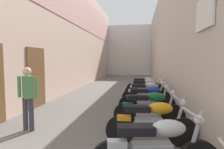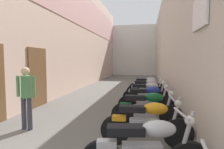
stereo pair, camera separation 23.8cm
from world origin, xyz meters
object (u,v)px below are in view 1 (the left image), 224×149
at_px(motorcycle_sixth, 146,93).
at_px(motorcycle_eighth, 145,85).
at_px(motorcycle_fifth, 147,99).
at_px(pedestrian_mid_alley, 28,94).
at_px(motorcycle_fourth, 149,107).
at_px(motorcycle_seventh, 146,88).
at_px(motorcycle_second, 156,147).
at_px(motorcycle_third, 152,122).

bearing_deg(motorcycle_sixth, motorcycle_eighth, 90.00).
height_order(motorcycle_fifth, pedestrian_mid_alley, pedestrian_mid_alley).
distance_m(motorcycle_sixth, pedestrian_mid_alley, 4.25).
bearing_deg(motorcycle_fourth, motorcycle_eighth, 90.00).
bearing_deg(motorcycle_seventh, pedestrian_mid_alley, -124.85).
bearing_deg(motorcycle_fourth, motorcycle_second, -90.00).
relative_size(motorcycle_fifth, motorcycle_eighth, 1.00).
bearing_deg(motorcycle_eighth, motorcycle_fourth, -90.00).
relative_size(motorcycle_second, pedestrian_mid_alley, 1.17).
bearing_deg(motorcycle_third, motorcycle_seventh, 90.00).
bearing_deg(pedestrian_mid_alley, motorcycle_third, -6.84).
height_order(motorcycle_seventh, motorcycle_eighth, same).
bearing_deg(motorcycle_sixth, motorcycle_second, -90.00).
bearing_deg(motorcycle_sixth, motorcycle_fifth, -90.01).
distance_m(motorcycle_sixth, motorcycle_eighth, 2.27).
height_order(motorcycle_eighth, pedestrian_mid_alley, pedestrian_mid_alley).
xyz_separation_m(motorcycle_fourth, motorcycle_seventh, (0.00, 3.45, 0.00)).
xyz_separation_m(motorcycle_sixth, motorcycle_seventh, (0.00, 1.19, 0.00)).
xyz_separation_m(motorcycle_second, motorcycle_sixth, (0.00, 4.51, 0.00)).
xyz_separation_m(motorcycle_third, motorcycle_sixth, (0.00, 3.39, 0.00)).
bearing_deg(motorcycle_second, motorcycle_seventh, 90.00).
relative_size(motorcycle_second, motorcycle_fourth, 0.99).
bearing_deg(motorcycle_third, motorcycle_second, -90.01).
distance_m(motorcycle_third, motorcycle_seventh, 4.58).
relative_size(motorcycle_fourth, motorcycle_eighth, 1.00).
height_order(motorcycle_second, motorcycle_fifth, same).
xyz_separation_m(motorcycle_seventh, pedestrian_mid_alley, (-2.94, -4.23, 0.42)).
distance_m(motorcycle_third, motorcycle_fourth, 1.13).
height_order(motorcycle_second, motorcycle_eighth, same).
relative_size(motorcycle_third, motorcycle_sixth, 1.00).
height_order(motorcycle_sixth, motorcycle_eighth, same).
relative_size(motorcycle_fourth, pedestrian_mid_alley, 1.18).
height_order(motorcycle_seventh, pedestrian_mid_alley, pedestrian_mid_alley).
distance_m(motorcycle_eighth, pedestrian_mid_alley, 6.09).
relative_size(motorcycle_third, motorcycle_seventh, 1.00).
relative_size(motorcycle_second, motorcycle_fifth, 1.00).
bearing_deg(motorcycle_second, motorcycle_fourth, 90.00).
height_order(motorcycle_third, motorcycle_seventh, same).
distance_m(motorcycle_fourth, motorcycle_fifth, 1.13).
bearing_deg(pedestrian_mid_alley, motorcycle_seventh, 55.15).
height_order(motorcycle_fourth, motorcycle_sixth, same).
xyz_separation_m(motorcycle_fourth, motorcycle_eighth, (-0.00, 4.53, 0.00)).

